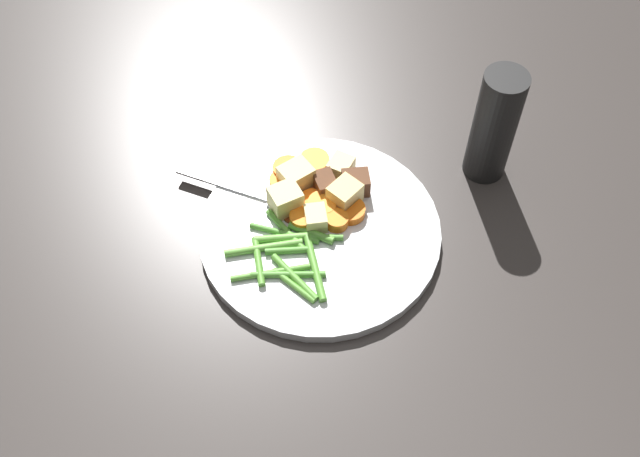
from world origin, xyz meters
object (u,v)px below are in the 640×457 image
object	(u,v)px
potato_chunk_1	(345,195)
potato_chunk_3	(341,167)
carrot_slice_4	(350,211)
carrot_slice_6	(281,182)
potato_chunk_0	(285,200)
potato_chunk_4	(296,177)
carrot_slice_3	(314,161)
meat_chunk_1	(356,183)
potato_chunk_2	(316,218)
dinner_plate	(320,232)
fork	(253,193)
carrot_slice_5	(303,218)
carrot_slice_7	(326,206)
carrot_slice_0	(288,170)
carrot_slice_1	(312,199)
pepper_mill	(494,126)
carrot_slice_2	(337,221)
meat_chunk_0	(329,185)

from	to	relation	value
potato_chunk_1	potato_chunk_3	size ratio (longest dim) A/B	1.16
carrot_slice_4	carrot_slice_6	distance (m)	0.09
potato_chunk_0	potato_chunk_4	bearing A→B (deg)	-12.29
carrot_slice_3	meat_chunk_1	size ratio (longest dim) A/B	1.16
carrot_slice_4	potato_chunk_2	xyz separation A→B (m)	(-0.02, 0.04, 0.01)
dinner_plate	fork	size ratio (longest dim) A/B	1.51
potato_chunk_1	meat_chunk_1	xyz separation A→B (m)	(0.02, -0.01, -0.00)
meat_chunk_1	carrot_slice_3	bearing A→B (deg)	56.63
potato_chunk_1	potato_chunk_3	distance (m)	0.04
carrot_slice_4	potato_chunk_4	bearing A→B (deg)	61.33
carrot_slice_5	potato_chunk_2	distance (m)	0.01
carrot_slice_3	potato_chunk_2	distance (m)	0.09
potato_chunk_4	meat_chunk_1	bearing A→B (deg)	-90.55
carrot_slice_6	potato_chunk_1	world-z (taller)	potato_chunk_1
carrot_slice_7	meat_chunk_1	world-z (taller)	meat_chunk_1
carrot_slice_0	carrot_slice_7	world-z (taller)	same
carrot_slice_4	carrot_slice_7	distance (m)	0.03
carrot_slice_6	carrot_slice_0	bearing A→B (deg)	-17.56
carrot_slice_4	carrot_slice_5	distance (m)	0.05
potato_chunk_2	carrot_slice_1	bearing A→B (deg)	14.24
carrot_slice_3	potato_chunk_1	xyz separation A→B (m)	(-0.05, -0.04, 0.01)
dinner_plate	pepper_mill	size ratio (longest dim) A/B	1.82
dinner_plate	carrot_slice_2	distance (m)	0.02
potato_chunk_1	carrot_slice_6	bearing A→B (deg)	76.31
carrot_slice_2	meat_chunk_0	world-z (taller)	meat_chunk_0
carrot_slice_2	fork	distance (m)	0.10
carrot_slice_7	meat_chunk_1	xyz separation A→B (m)	(0.03, -0.03, 0.01)
carrot_slice_5	fork	size ratio (longest dim) A/B	0.16
meat_chunk_0	meat_chunk_1	bearing A→B (deg)	-81.78
meat_chunk_0	carrot_slice_1	bearing A→B (deg)	135.17
carrot_slice_1	pepper_mill	world-z (taller)	pepper_mill
carrot_slice_0	carrot_slice_3	bearing A→B (deg)	-58.05
dinner_plate	carrot_slice_6	distance (m)	0.08
carrot_slice_5	carrot_slice_7	xyz separation A→B (m)	(0.02, -0.02, 0.00)
carrot_slice_0	carrot_slice_3	xyz separation A→B (m)	(0.02, -0.03, -0.00)
carrot_slice_5	carrot_slice_2	bearing A→B (deg)	-88.80
carrot_slice_1	carrot_slice_5	distance (m)	0.03
carrot_slice_2	carrot_slice_7	distance (m)	0.02
carrot_slice_1	carrot_slice_6	size ratio (longest dim) A/B	0.89
carrot_slice_1	meat_chunk_1	size ratio (longest dim) A/B	0.82
carrot_slice_2	meat_chunk_0	xyz separation A→B (m)	(0.05, 0.01, 0.00)
carrot_slice_7	potato_chunk_4	size ratio (longest dim) A/B	0.95
potato_chunk_1	carrot_slice_0	bearing A→B (deg)	63.25
potato_chunk_0	fork	bearing A→B (deg)	68.48
potato_chunk_3	fork	world-z (taller)	potato_chunk_3
carrot_slice_0	meat_chunk_1	xyz separation A→B (m)	(-0.01, -0.08, 0.01)
carrot_slice_1	fork	xyz separation A→B (m)	(0.00, 0.07, -0.00)
potato_chunk_3	potato_chunk_4	world-z (taller)	potato_chunk_4
carrot_slice_2	potato_chunk_2	xyz separation A→B (m)	(-0.00, 0.02, 0.00)
carrot_slice_1	potato_chunk_4	bearing A→B (deg)	41.24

